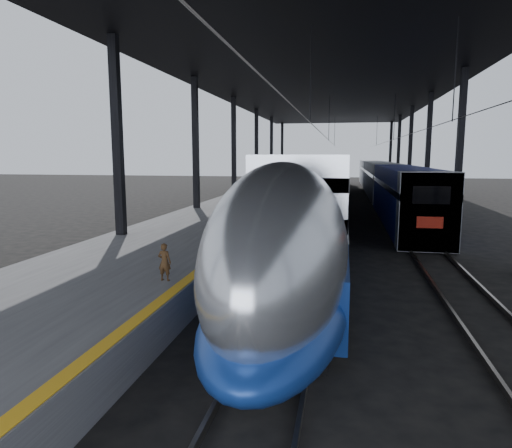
# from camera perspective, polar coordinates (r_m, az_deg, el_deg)

# --- Properties ---
(ground) EXTENTS (160.00, 160.00, 0.00)m
(ground) POSITION_cam_1_polar(r_m,az_deg,el_deg) (13.56, -3.86, -9.82)
(ground) COLOR black
(ground) RESTS_ON ground
(platform) EXTENTS (6.00, 80.00, 1.00)m
(platform) POSITION_cam_1_polar(r_m,az_deg,el_deg) (33.36, -0.93, 2.08)
(platform) COLOR #4C4C4F
(platform) RESTS_ON ground
(yellow_strip) EXTENTS (0.30, 80.00, 0.01)m
(yellow_strip) POSITION_cam_1_polar(r_m,az_deg,el_deg) (32.84, 3.86, 2.84)
(yellow_strip) COLOR gold
(yellow_strip) RESTS_ON platform
(rails) EXTENTS (6.52, 80.00, 0.16)m
(rails) POSITION_cam_1_polar(r_m,az_deg,el_deg) (32.72, 12.92, 0.99)
(rails) COLOR slate
(rails) RESTS_ON ground
(canopy) EXTENTS (18.00, 75.00, 9.47)m
(canopy) POSITION_cam_1_polar(r_m,az_deg,el_deg) (32.82, 8.72, 16.96)
(canopy) COLOR black
(canopy) RESTS_ON ground
(tgv_train) EXTENTS (3.00, 65.20, 4.30)m
(tgv_train) POSITION_cam_1_polar(r_m,az_deg,el_deg) (37.35, 8.93, 4.99)
(tgv_train) COLOR silver
(tgv_train) RESTS_ON ground
(second_train) EXTENTS (2.59, 56.05, 3.57)m
(second_train) POSITION_cam_1_polar(r_m,az_deg,el_deg) (48.04, 15.39, 5.33)
(second_train) COLOR navy
(second_train) RESTS_ON ground
(child) EXTENTS (0.39, 0.28, 1.01)m
(child) POSITION_cam_1_polar(r_m,az_deg,el_deg) (12.25, -11.36, -4.67)
(child) COLOR #442B16
(child) RESTS_ON platform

